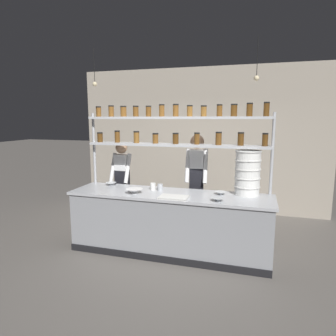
{
  "coord_description": "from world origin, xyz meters",
  "views": [
    {
      "loc": [
        1.2,
        -4.13,
        2.02
      ],
      "look_at": [
        -0.08,
        0.2,
        1.26
      ],
      "focal_mm": 32.0,
      "sensor_mm": 36.0,
      "label": 1
    }
  ],
  "objects_px": {
    "container_stack": "(248,173)",
    "serving_cup_by_board": "(153,186)",
    "prep_bowl_near_right": "(221,193)",
    "spice_shelf_unit": "(176,133)",
    "prep_bowl_center_back": "(218,200)",
    "chef_left": "(122,181)",
    "prep_bowl_near_left": "(134,191)",
    "prep_bowl_center_front": "(111,184)",
    "serving_cup_front": "(160,187)",
    "chef_center": "(197,179)",
    "cutting_board": "(174,197)"
  },
  "relations": [
    {
      "from": "container_stack",
      "to": "serving_cup_by_board",
      "type": "relative_size",
      "value": 5.91
    },
    {
      "from": "prep_bowl_near_right",
      "to": "spice_shelf_unit",
      "type": "bearing_deg",
      "value": 165.34
    },
    {
      "from": "prep_bowl_center_back",
      "to": "prep_bowl_near_right",
      "type": "height_order",
      "value": "prep_bowl_center_back"
    },
    {
      "from": "prep_bowl_center_back",
      "to": "serving_cup_by_board",
      "type": "distance_m",
      "value": 1.11
    },
    {
      "from": "chef_left",
      "to": "prep_bowl_near_right",
      "type": "height_order",
      "value": "chef_left"
    },
    {
      "from": "prep_bowl_near_left",
      "to": "prep_bowl_center_front",
      "type": "bearing_deg",
      "value": 146.05
    },
    {
      "from": "prep_bowl_near_right",
      "to": "serving_cup_by_board",
      "type": "bearing_deg",
      "value": -179.69
    },
    {
      "from": "serving_cup_front",
      "to": "serving_cup_by_board",
      "type": "bearing_deg",
      "value": 173.72
    },
    {
      "from": "serving_cup_front",
      "to": "prep_bowl_center_front",
      "type": "bearing_deg",
      "value": 172.34
    },
    {
      "from": "chef_left",
      "to": "prep_bowl_center_back",
      "type": "distance_m",
      "value": 1.99
    },
    {
      "from": "prep_bowl_near_left",
      "to": "container_stack",
      "type": "bearing_deg",
      "value": 13.94
    },
    {
      "from": "serving_cup_front",
      "to": "prep_bowl_near_left",
      "type": "bearing_deg",
      "value": -138.99
    },
    {
      "from": "prep_bowl_near_right",
      "to": "serving_cup_front",
      "type": "relative_size",
      "value": 1.59
    },
    {
      "from": "chef_left",
      "to": "container_stack",
      "type": "relative_size",
      "value": 2.51
    },
    {
      "from": "chef_left",
      "to": "serving_cup_by_board",
      "type": "xyz_separation_m",
      "value": [
        0.75,
        -0.49,
        0.05
      ]
    },
    {
      "from": "container_stack",
      "to": "prep_bowl_near_left",
      "type": "height_order",
      "value": "container_stack"
    },
    {
      "from": "prep_bowl_center_front",
      "to": "prep_bowl_center_back",
      "type": "relative_size",
      "value": 1.01
    },
    {
      "from": "chef_center",
      "to": "prep_bowl_near_right",
      "type": "xyz_separation_m",
      "value": [
        0.46,
        -0.5,
        -0.08
      ]
    },
    {
      "from": "container_stack",
      "to": "cutting_board",
      "type": "relative_size",
      "value": 1.61
    },
    {
      "from": "container_stack",
      "to": "serving_cup_front",
      "type": "height_order",
      "value": "container_stack"
    },
    {
      "from": "prep_bowl_near_left",
      "to": "prep_bowl_center_back",
      "type": "xyz_separation_m",
      "value": [
        1.24,
        -0.08,
        -0.01
      ]
    },
    {
      "from": "chef_center",
      "to": "serving_cup_front",
      "type": "relative_size",
      "value": 17.04
    },
    {
      "from": "container_stack",
      "to": "prep_bowl_center_back",
      "type": "relative_size",
      "value": 3.73
    },
    {
      "from": "chef_center",
      "to": "serving_cup_by_board",
      "type": "xyz_separation_m",
      "value": [
        -0.59,
        -0.51,
        -0.05
      ]
    },
    {
      "from": "spice_shelf_unit",
      "to": "cutting_board",
      "type": "height_order",
      "value": "spice_shelf_unit"
    },
    {
      "from": "chef_center",
      "to": "prep_bowl_near_left",
      "type": "bearing_deg",
      "value": -140.11
    },
    {
      "from": "chef_left",
      "to": "serving_cup_by_board",
      "type": "bearing_deg",
      "value": -29.66
    },
    {
      "from": "container_stack",
      "to": "serving_cup_front",
      "type": "relative_size",
      "value": 6.24
    },
    {
      "from": "cutting_board",
      "to": "prep_bowl_near_right",
      "type": "bearing_deg",
      "value": 32.41
    },
    {
      "from": "container_stack",
      "to": "serving_cup_by_board",
      "type": "distance_m",
      "value": 1.43
    },
    {
      "from": "chef_left",
      "to": "serving_cup_front",
      "type": "bearing_deg",
      "value": -26.55
    },
    {
      "from": "chef_center",
      "to": "container_stack",
      "type": "relative_size",
      "value": 2.73
    },
    {
      "from": "chef_left",
      "to": "prep_bowl_near_left",
      "type": "height_order",
      "value": "chef_left"
    },
    {
      "from": "cutting_board",
      "to": "serving_cup_front",
      "type": "relative_size",
      "value": 3.89
    },
    {
      "from": "serving_cup_front",
      "to": "chef_left",
      "type": "bearing_deg",
      "value": 150.17
    },
    {
      "from": "cutting_board",
      "to": "serving_cup_front",
      "type": "height_order",
      "value": "serving_cup_front"
    },
    {
      "from": "cutting_board",
      "to": "serving_cup_front",
      "type": "xyz_separation_m",
      "value": [
        -0.32,
        0.36,
        0.04
      ]
    },
    {
      "from": "container_stack",
      "to": "serving_cup_by_board",
      "type": "bearing_deg",
      "value": -175.46
    },
    {
      "from": "spice_shelf_unit",
      "to": "serving_cup_by_board",
      "type": "distance_m",
      "value": 0.9
    },
    {
      "from": "cutting_board",
      "to": "prep_bowl_center_front",
      "type": "relative_size",
      "value": 2.29
    },
    {
      "from": "prep_bowl_center_back",
      "to": "serving_cup_front",
      "type": "relative_size",
      "value": 1.67
    },
    {
      "from": "spice_shelf_unit",
      "to": "prep_bowl_center_back",
      "type": "height_order",
      "value": "spice_shelf_unit"
    },
    {
      "from": "prep_bowl_center_front",
      "to": "container_stack",
      "type": "bearing_deg",
      "value": 0.13
    },
    {
      "from": "prep_bowl_center_back",
      "to": "serving_cup_by_board",
      "type": "height_order",
      "value": "serving_cup_by_board"
    },
    {
      "from": "cutting_board",
      "to": "prep_bowl_center_front",
      "type": "bearing_deg",
      "value": 158.25
    },
    {
      "from": "spice_shelf_unit",
      "to": "cutting_board",
      "type": "xyz_separation_m",
      "value": [
        0.13,
        -0.57,
        -0.86
      ]
    },
    {
      "from": "serving_cup_by_board",
      "to": "chef_center",
      "type": "bearing_deg",
      "value": 41.01
    },
    {
      "from": "serving_cup_front",
      "to": "serving_cup_by_board",
      "type": "height_order",
      "value": "serving_cup_by_board"
    },
    {
      "from": "prep_bowl_center_front",
      "to": "serving_cup_by_board",
      "type": "distance_m",
      "value": 0.78
    },
    {
      "from": "spice_shelf_unit",
      "to": "prep_bowl_near_left",
      "type": "relative_size",
      "value": 11.48
    }
  ]
}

